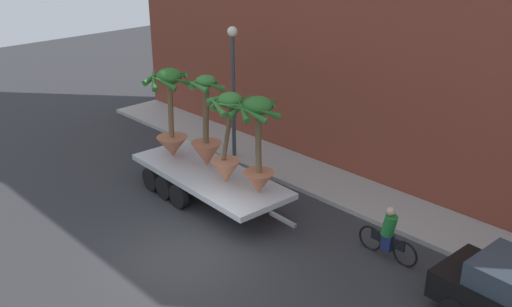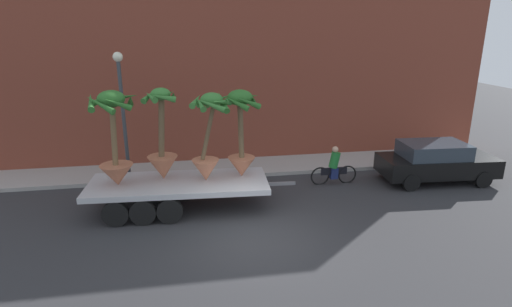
{
  "view_description": "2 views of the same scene",
  "coord_description": "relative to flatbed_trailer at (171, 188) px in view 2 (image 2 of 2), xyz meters",
  "views": [
    {
      "loc": [
        10.68,
        -7.82,
        8.51
      ],
      "look_at": [
        -0.9,
        3.36,
        1.75
      ],
      "focal_mm": 39.92,
      "sensor_mm": 36.0,
      "label": 1
    },
    {
      "loc": [
        -1.77,
        -10.33,
        5.83
      ],
      "look_at": [
        0.5,
        2.79,
        1.7
      ],
      "focal_mm": 28.72,
      "sensor_mm": 36.0,
      "label": 2
    }
  ],
  "objects": [
    {
      "name": "potted_palm_extra",
      "position": [
        1.29,
        -0.08,
        1.63
      ],
      "size": [
        1.44,
        1.42,
        2.9
      ],
      "color": "#C17251",
      "rests_on": "flatbed_trailer"
    },
    {
      "name": "street_lamp",
      "position": [
        -1.69,
        2.81,
        2.47
      ],
      "size": [
        0.36,
        0.36,
        4.83
      ],
      "color": "#383D42",
      "rests_on": "sidewalk"
    },
    {
      "name": "potted_palm_middle",
      "position": [
        -1.61,
        -0.01,
        1.65
      ],
      "size": [
        1.61,
        1.64,
        3.04
      ],
      "color": "#B26647",
      "rests_on": "flatbed_trailer"
    },
    {
      "name": "sidewalk",
      "position": [
        2.4,
        3.61,
        -0.68
      ],
      "size": [
        24.0,
        2.2,
        0.15
      ],
      "primitive_type": "cube",
      "color": "#A39E99",
      "rests_on": "ground"
    },
    {
      "name": "building_facade",
      "position": [
        2.4,
        5.31,
        3.65
      ],
      "size": [
        24.0,
        1.2,
        8.81
      ],
      "primitive_type": "cube",
      "color": "brown",
      "rests_on": "ground"
    },
    {
      "name": "potted_palm_rear",
      "position": [
        2.36,
        0.12,
        1.74
      ],
      "size": [
        1.44,
        1.44,
        2.94
      ],
      "color": "#B26647",
      "rests_on": "flatbed_trailer"
    },
    {
      "name": "ground_plane",
      "position": [
        2.4,
        -2.49,
        -0.76
      ],
      "size": [
        60.0,
        60.0,
        0.0
      ],
      "primitive_type": "plane",
      "color": "#2D2D30"
    },
    {
      "name": "flatbed_trailer",
      "position": [
        0.0,
        0.0,
        0.0
      ],
      "size": [
        6.87,
        2.51,
        0.98
      ],
      "color": "#B7BABF",
      "rests_on": "ground"
    },
    {
      "name": "cyclist",
      "position": [
        6.12,
        1.29,
        -0.09
      ],
      "size": [
        1.84,
        0.34,
        1.54
      ],
      "color": "black",
      "rests_on": "ground"
    },
    {
      "name": "parked_car",
      "position": [
        10.11,
        0.87,
        0.07
      ],
      "size": [
        4.49,
        2.07,
        1.58
      ],
      "color": "black",
      "rests_on": "ground"
    },
    {
      "name": "potted_palm_front",
      "position": [
        -0.19,
        0.31,
        1.34
      ],
      "size": [
        1.16,
        1.16,
        3.03
      ],
      "color": "#B26647",
      "rests_on": "flatbed_trailer"
    }
  ]
}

